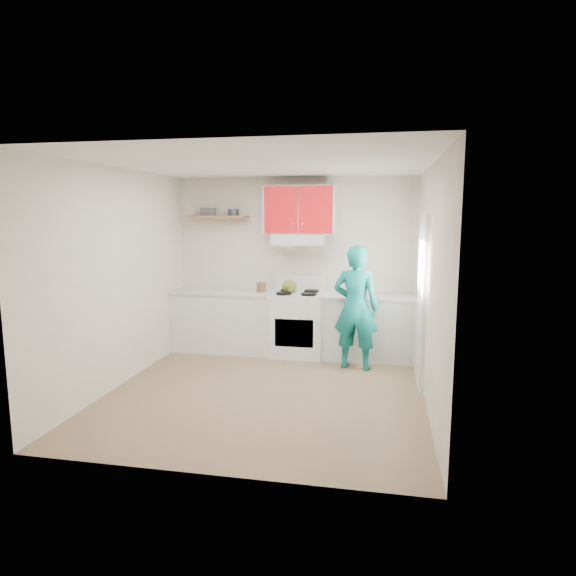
% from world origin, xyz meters
% --- Properties ---
extents(floor, '(3.80, 3.80, 0.00)m').
position_xyz_m(floor, '(0.00, 0.00, 0.00)').
color(floor, brown).
rests_on(floor, ground).
extents(ceiling, '(3.60, 3.80, 0.04)m').
position_xyz_m(ceiling, '(0.00, 0.00, 2.60)').
color(ceiling, white).
rests_on(ceiling, floor).
extents(back_wall, '(3.60, 0.04, 2.60)m').
position_xyz_m(back_wall, '(0.00, 1.90, 1.30)').
color(back_wall, beige).
rests_on(back_wall, floor).
extents(front_wall, '(3.60, 0.04, 2.60)m').
position_xyz_m(front_wall, '(0.00, -1.90, 1.30)').
color(front_wall, beige).
rests_on(front_wall, floor).
extents(left_wall, '(0.04, 3.80, 2.60)m').
position_xyz_m(left_wall, '(-1.80, 0.00, 1.30)').
color(left_wall, beige).
rests_on(left_wall, floor).
extents(right_wall, '(0.04, 3.80, 2.60)m').
position_xyz_m(right_wall, '(1.80, 0.00, 1.30)').
color(right_wall, beige).
rests_on(right_wall, floor).
extents(door, '(0.05, 0.85, 2.05)m').
position_xyz_m(door, '(1.78, 0.70, 1.02)').
color(door, white).
rests_on(door, floor).
extents(door_glass, '(0.01, 0.55, 0.95)m').
position_xyz_m(door_glass, '(1.75, 0.70, 1.45)').
color(door_glass, white).
rests_on(door_glass, door).
extents(counter_left, '(1.52, 0.60, 0.90)m').
position_xyz_m(counter_left, '(-1.04, 1.60, 0.45)').
color(counter_left, silver).
rests_on(counter_left, floor).
extents(counter_right, '(1.32, 0.60, 0.90)m').
position_xyz_m(counter_right, '(1.14, 1.60, 0.45)').
color(counter_right, silver).
rests_on(counter_right, floor).
extents(stove, '(0.76, 0.65, 0.92)m').
position_xyz_m(stove, '(0.10, 1.57, 0.46)').
color(stove, white).
rests_on(stove, floor).
extents(range_hood, '(0.76, 0.44, 0.15)m').
position_xyz_m(range_hood, '(0.10, 1.68, 1.70)').
color(range_hood, silver).
rests_on(range_hood, back_wall).
extents(upper_cabinets, '(1.02, 0.33, 0.70)m').
position_xyz_m(upper_cabinets, '(0.10, 1.73, 2.12)').
color(upper_cabinets, red).
rests_on(upper_cabinets, back_wall).
extents(shelf, '(0.90, 0.30, 0.04)m').
position_xyz_m(shelf, '(-1.15, 1.75, 2.02)').
color(shelf, brown).
rests_on(shelf, back_wall).
extents(books, '(0.25, 0.21, 0.11)m').
position_xyz_m(books, '(-1.31, 1.73, 2.09)').
color(books, '#3F383D').
rests_on(books, shelf).
extents(tin, '(0.21, 0.21, 0.10)m').
position_xyz_m(tin, '(-0.92, 1.77, 2.09)').
color(tin, '#333D4C').
rests_on(tin, shelf).
extents(kettle, '(0.28, 0.28, 0.18)m').
position_xyz_m(kettle, '(-0.04, 1.63, 1.01)').
color(kettle, olive).
rests_on(kettle, stove).
extents(crock, '(0.15, 0.15, 0.16)m').
position_xyz_m(crock, '(-0.45, 1.57, 0.98)').
color(crock, brown).
rests_on(crock, counter_left).
extents(cutting_board, '(0.33, 0.28, 0.02)m').
position_xyz_m(cutting_board, '(0.83, 1.48, 0.91)').
color(cutting_board, olive).
rests_on(cutting_board, counter_right).
extents(silicone_mat, '(0.32, 0.28, 0.01)m').
position_xyz_m(silicone_mat, '(1.52, 1.54, 0.90)').
color(silicone_mat, '#B31812').
rests_on(silicone_mat, counter_right).
extents(person, '(0.66, 0.48, 1.66)m').
position_xyz_m(person, '(0.96, 1.08, 0.83)').
color(person, '#0D7B75').
rests_on(person, floor).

